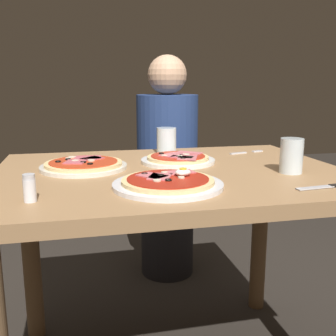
{
  "coord_description": "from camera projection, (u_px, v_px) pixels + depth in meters",
  "views": [
    {
      "loc": [
        -0.29,
        -1.21,
        1.04
      ],
      "look_at": [
        -0.04,
        -0.1,
        0.79
      ],
      "focal_mm": 42.32,
      "sensor_mm": 36.0,
      "label": 1
    }
  ],
  "objects": [
    {
      "name": "pizza_across_right",
      "position": [
        84.0,
        165.0,
        1.3
      ],
      "size": [
        0.28,
        0.28,
        0.03
      ],
      "color": "silver",
      "rests_on": "dining_table"
    },
    {
      "name": "pizza_foreground",
      "position": [
        168.0,
        183.0,
        1.07
      ],
      "size": [
        0.3,
        0.3,
        0.05
      ],
      "color": "white",
      "rests_on": "dining_table"
    },
    {
      "name": "water_glass_far",
      "position": [
        291.0,
        158.0,
        1.23
      ],
      "size": [
        0.07,
        0.07,
        0.11
      ],
      "color": "silver",
      "rests_on": "dining_table"
    },
    {
      "name": "dining_table",
      "position": [
        172.0,
        207.0,
        1.3
      ],
      "size": [
        1.12,
        0.84,
        0.76
      ],
      "color": "#9E754C",
      "rests_on": "ground"
    },
    {
      "name": "fork",
      "position": [
        244.0,
        153.0,
        1.58
      ],
      "size": [
        0.16,
        0.06,
        0.0
      ],
      "color": "silver",
      "rests_on": "dining_table"
    },
    {
      "name": "water_glass_near",
      "position": [
        166.0,
        142.0,
        1.58
      ],
      "size": [
        0.08,
        0.08,
        0.1
      ],
      "color": "silver",
      "rests_on": "dining_table"
    },
    {
      "name": "pizza_across_left",
      "position": [
        178.0,
        159.0,
        1.4
      ],
      "size": [
        0.26,
        0.26,
        0.03
      ],
      "color": "white",
      "rests_on": "dining_table"
    },
    {
      "name": "diner_person",
      "position": [
        167.0,
        174.0,
        2.12
      ],
      "size": [
        0.32,
        0.32,
        1.18
      ],
      "rotation": [
        0.0,
        0.0,
        3.14
      ],
      "color": "black",
      "rests_on": "ground"
    },
    {
      "name": "knife",
      "position": [
        332.0,
        186.0,
        1.07
      ],
      "size": [
        0.2,
        0.04,
        0.01
      ],
      "color": "silver",
      "rests_on": "dining_table"
    },
    {
      "name": "salt_shaker",
      "position": [
        30.0,
        188.0,
        0.93
      ],
      "size": [
        0.03,
        0.03,
        0.07
      ],
      "color": "white",
      "rests_on": "dining_table"
    }
  ]
}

